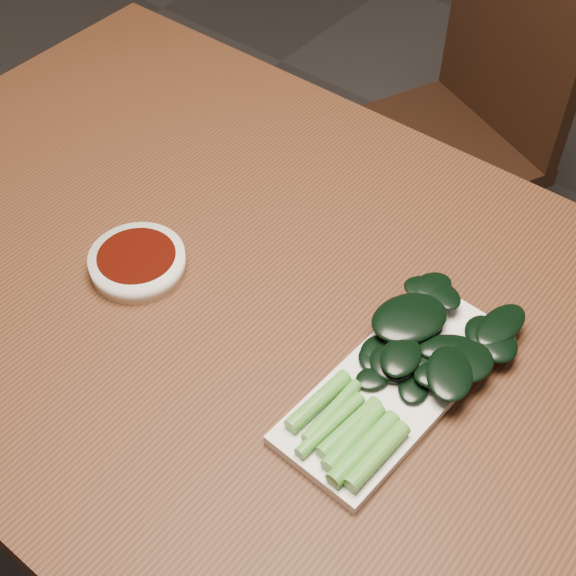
{
  "coord_description": "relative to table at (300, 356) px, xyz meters",
  "views": [
    {
      "loc": [
        0.37,
        -0.49,
        1.49
      ],
      "look_at": [
        -0.04,
        0.02,
        0.76
      ],
      "focal_mm": 50.0,
      "sensor_mm": 36.0,
      "label": 1
    }
  ],
  "objects": [
    {
      "name": "gai_lan",
      "position": [
        0.15,
        0.02,
        0.1
      ],
      "size": [
        0.18,
        0.32,
        0.03
      ],
      "color": "#51A037",
      "rests_on": "serving_plate"
    },
    {
      "name": "chair_far",
      "position": [
        -0.2,
        0.79,
        -0.19
      ],
      "size": [
        0.49,
        0.49,
        0.89
      ],
      "rotation": [
        0.0,
        0.0,
        -0.42
      ],
      "color": "black",
      "rests_on": "ground"
    },
    {
      "name": "serving_plate",
      "position": [
        0.14,
        -0.01,
        0.08
      ],
      "size": [
        0.14,
        0.3,
        0.01
      ],
      "rotation": [
        0.0,
        0.0,
        -0.06
      ],
      "color": "white",
      "rests_on": "table"
    },
    {
      "name": "ground",
      "position": [
        0.0,
        0.0,
        -0.68
      ],
      "size": [
        6.0,
        6.0,
        0.0
      ],
      "primitive_type": "plane",
      "color": "#333030",
      "rests_on": "ground"
    },
    {
      "name": "sauce_bowl",
      "position": [
        -0.21,
        -0.06,
        0.09
      ],
      "size": [
        0.12,
        0.12,
        0.03
      ],
      "color": "white",
      "rests_on": "table"
    },
    {
      "name": "table",
      "position": [
        0.0,
        0.0,
        0.0
      ],
      "size": [
        1.4,
        0.8,
        0.75
      ],
      "color": "#442413",
      "rests_on": "ground"
    }
  ]
}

